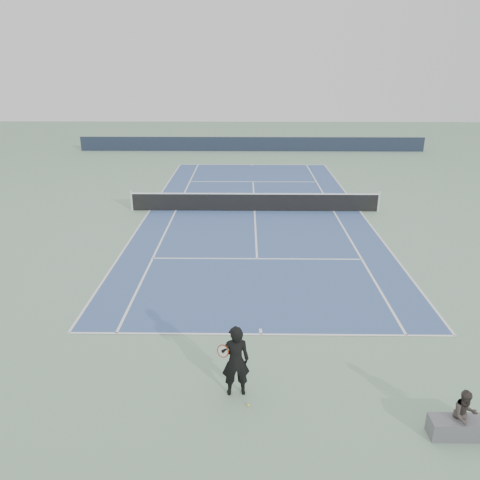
{
  "coord_description": "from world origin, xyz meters",
  "views": [
    {
      "loc": [
        -0.43,
        -23.33,
        7.2
      ],
      "look_at": [
        -0.66,
        -7.2,
        1.1
      ],
      "focal_mm": 35.0,
      "sensor_mm": 36.0,
      "label": 1
    }
  ],
  "objects_px": {
    "tennis_net": "(255,202)",
    "tennis_player": "(235,361)",
    "spectator_bench": "(463,421)",
    "tennis_ball": "(248,405)"
  },
  "relations": [
    {
      "from": "tennis_player",
      "to": "spectator_bench",
      "type": "height_order",
      "value": "tennis_player"
    },
    {
      "from": "tennis_player",
      "to": "spectator_bench",
      "type": "relative_size",
      "value": 1.32
    },
    {
      "from": "spectator_bench",
      "to": "tennis_player",
      "type": "bearing_deg",
      "value": 164.7
    },
    {
      "from": "tennis_player",
      "to": "tennis_ball",
      "type": "bearing_deg",
      "value": -56.72
    },
    {
      "from": "tennis_net",
      "to": "tennis_player",
      "type": "height_order",
      "value": "tennis_player"
    },
    {
      "from": "tennis_ball",
      "to": "spectator_bench",
      "type": "distance_m",
      "value": 4.46
    },
    {
      "from": "tennis_ball",
      "to": "spectator_bench",
      "type": "height_order",
      "value": "spectator_bench"
    },
    {
      "from": "tennis_player",
      "to": "tennis_ball",
      "type": "relative_size",
      "value": 27.23
    },
    {
      "from": "spectator_bench",
      "to": "tennis_ball",
      "type": "bearing_deg",
      "value": 169.27
    },
    {
      "from": "tennis_ball",
      "to": "spectator_bench",
      "type": "relative_size",
      "value": 0.05
    }
  ]
}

